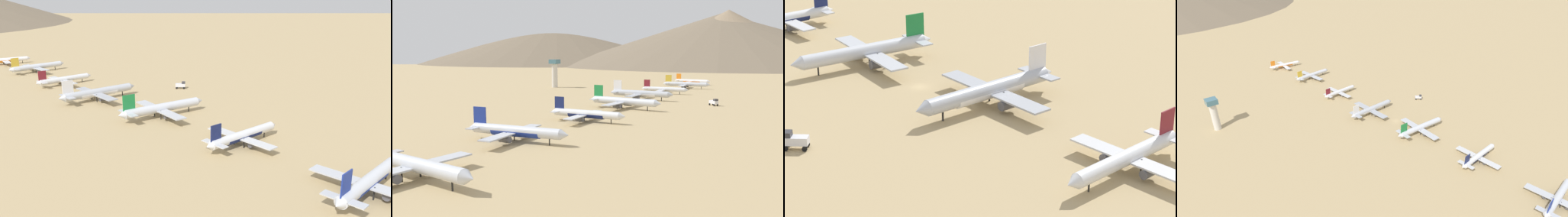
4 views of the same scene
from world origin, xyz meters
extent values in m
plane|color=tan|center=(0.00, 0.00, 0.00)|extent=(1857.83, 1857.83, 0.00)
cylinder|color=silver|center=(11.72, -156.46, 3.81)|extent=(32.86, 6.00, 3.45)
cone|color=silver|center=(29.46, -157.86, 3.81)|extent=(3.16, 3.60, 3.38)
cube|color=#B6BBC5|center=(10.36, -156.36, 3.21)|extent=(6.95, 31.14, 0.41)
cylinder|color=#4C4C54|center=(11.51, -150.98, 1.96)|extent=(3.97, 2.38, 2.09)
cylinder|color=#4C4C54|center=(10.65, -161.85, 1.96)|extent=(3.97, 2.38, 2.09)
cylinder|color=black|center=(24.10, -157.44, 1.73)|extent=(0.40, 0.40, 3.47)
cylinder|color=black|center=(9.64, -153.93, 1.73)|extent=(0.40, 0.40, 3.47)
cylinder|color=black|center=(9.27, -158.64, 1.73)|extent=(0.40, 0.40, 3.47)
cylinder|color=silver|center=(4.96, -112.54, 3.81)|extent=(32.80, 6.97, 3.44)
cone|color=silver|center=(22.62, -110.61, 3.81)|extent=(3.25, 3.67, 3.37)
cone|color=silver|center=(-12.52, -114.45, 3.81)|extent=(2.86, 3.36, 3.10)
cube|color=navy|center=(-9.27, -114.10, 7.84)|extent=(4.99, 0.86, 6.34)
cube|color=#B6BBC5|center=(-9.81, -114.16, 4.15)|extent=(4.06, 11.13, 0.33)
cube|color=#B6BBC5|center=(3.61, -112.69, 3.20)|extent=(7.85, 31.12, 0.41)
cylinder|color=#4C4C54|center=(3.74, -107.20, 1.96)|extent=(4.01, 2.49, 2.08)
cylinder|color=#4C4C54|center=(4.92, -118.01, 1.96)|extent=(4.01, 2.49, 2.08)
cylinder|color=black|center=(17.28, -111.19, 1.73)|extent=(0.40, 0.40, 3.46)
cylinder|color=black|center=(2.45, -110.44, 1.73)|extent=(0.40, 0.40, 3.46)
cylinder|color=black|center=(2.96, -115.13, 1.73)|extent=(0.40, 0.40, 3.46)
cylinder|color=navy|center=(4.96, -112.54, 3.55)|extent=(18.21, 5.38, 3.45)
cylinder|color=silver|center=(5.47, -66.54, 3.52)|extent=(30.26, 4.45, 3.18)
cone|color=silver|center=(21.87, -65.85, 3.52)|extent=(2.81, 3.23, 3.12)
cone|color=silver|center=(-10.76, -67.22, 3.52)|extent=(2.46, 2.96, 2.86)
cube|color=#141E51|center=(-7.75, -67.10, 7.24)|extent=(4.61, 0.49, 5.86)
cube|color=silver|center=(-8.25, -67.12, 3.84)|extent=(3.10, 10.15, 0.30)
cube|color=silver|center=(4.22, -66.59, 2.96)|extent=(5.39, 28.63, 0.38)
cylinder|color=#4C4C54|center=(4.67, -61.54, 1.81)|extent=(3.60, 2.07, 1.93)
cylinder|color=#4C4C54|center=(5.10, -71.58, 1.81)|extent=(3.60, 2.07, 1.93)
cylinder|color=black|center=(16.92, -66.05, 1.60)|extent=(0.37, 0.37, 3.20)
cylinder|color=black|center=(3.29, -64.45, 1.60)|extent=(0.37, 0.37, 3.20)
cylinder|color=black|center=(3.47, -68.80, 1.60)|extent=(0.37, 0.37, 3.20)
cylinder|color=#141E51|center=(5.47, -66.54, 3.28)|extent=(16.70, 3.89, 3.19)
cylinder|color=silver|center=(2.66, -22.05, 4.11)|extent=(35.37, 5.89, 3.72)
cone|color=silver|center=(21.80, -23.24, 4.11)|extent=(3.35, 3.83, 3.64)
cone|color=silver|center=(-16.28, -20.88, 4.11)|extent=(2.94, 3.51, 3.34)
cube|color=#197A38|center=(-12.76, -21.10, 8.46)|extent=(5.39, 0.67, 6.85)
cube|color=#B6BBC5|center=(-13.35, -21.06, 4.48)|extent=(3.85, 11.91, 0.35)
cube|color=#B6BBC5|center=(1.20, -21.96, 3.46)|extent=(6.94, 33.49, 0.44)
cylinder|color=#4C4C54|center=(2.34, -16.16, 2.11)|extent=(4.24, 2.50, 2.25)
cylinder|color=#4C4C54|center=(1.62, -27.87, 2.11)|extent=(4.24, 2.50, 2.25)
cylinder|color=black|center=(16.02, -22.88, 1.87)|extent=(0.43, 0.43, 3.74)
cylinder|color=black|center=(0.38, -19.37, 1.87)|extent=(0.43, 0.43, 3.74)
cylinder|color=black|center=(0.06, -24.44, 1.87)|extent=(0.43, 0.43, 3.74)
cylinder|color=#B2B7C1|center=(-5.46, 20.66, 4.09)|extent=(35.21, 5.06, 3.70)
cone|color=#B2B7C1|center=(13.63, 21.40, 4.09)|extent=(3.26, 3.75, 3.63)
cone|color=#B2B7C1|center=(-24.35, 19.93, 4.09)|extent=(2.86, 3.44, 3.33)
cube|color=white|center=(-20.85, 20.07, 8.43)|extent=(5.37, 0.55, 6.82)
cube|color=#A4A8B2|center=(-21.43, 20.05, 4.46)|extent=(3.57, 11.81, 0.35)
cube|color=#A4A8B2|center=(-6.92, 20.61, 3.45)|extent=(6.15, 33.31, 0.44)
cylinder|color=#4C4C54|center=(-6.37, 26.48, 2.11)|extent=(4.18, 2.40, 2.24)
cylinder|color=#4C4C54|center=(-5.91, 14.79, 2.11)|extent=(4.18, 2.40, 2.24)
cylinder|color=black|center=(7.87, 21.18, 1.86)|extent=(0.43, 0.43, 3.72)
cylinder|color=black|center=(-7.99, 23.10, 1.86)|extent=(0.43, 0.43, 3.72)
cylinder|color=black|center=(-7.80, 18.04, 1.86)|extent=(0.43, 0.43, 3.72)
cylinder|color=white|center=(-5.46, 20.66, 3.82)|extent=(19.43, 4.45, 3.71)
cylinder|color=silver|center=(-5.06, 63.83, 3.36)|extent=(28.99, 5.59, 3.04)
cone|color=silver|center=(10.58, 65.23, 3.36)|extent=(2.82, 3.20, 2.98)
cone|color=silver|center=(-20.53, 62.45, 3.36)|extent=(2.48, 2.93, 2.74)
cube|color=maroon|center=(-17.66, 62.71, 6.93)|extent=(4.41, 0.67, 5.61)
cube|color=silver|center=(-18.14, 62.67, 3.67)|extent=(3.41, 9.80, 0.29)
cube|color=silver|center=(-6.25, 63.73, 2.83)|extent=(6.40, 27.48, 0.36)
cylinder|color=#4C4C54|center=(-6.04, 68.57, 1.73)|extent=(3.51, 2.13, 1.84)
cylinder|color=#4C4C54|center=(-5.19, 59.00, 1.73)|extent=(3.51, 2.13, 1.84)
cylinder|color=black|center=(5.85, 64.81, 1.53)|extent=(0.35, 0.35, 3.06)
cylinder|color=black|center=(-7.24, 65.73, 1.53)|extent=(0.35, 0.35, 3.06)
cylinder|color=black|center=(-6.87, 61.58, 1.53)|extent=(0.35, 0.35, 3.06)
cylinder|color=silver|center=(-3.61, 112.36, 3.76)|extent=(32.44, 7.04, 3.41)
cone|color=silver|center=(13.84, 114.35, 3.76)|extent=(3.23, 3.64, 3.34)
cone|color=silver|center=(-20.89, 110.38, 3.76)|extent=(2.84, 3.33, 3.06)
cube|color=gold|center=(-17.68, 110.75, 7.75)|extent=(4.93, 0.87, 6.27)
cube|color=#B6BBC5|center=(-18.22, 110.69, 4.10)|extent=(4.07, 11.01, 0.32)
cube|color=#B6BBC5|center=(-4.95, 112.20, 3.17)|extent=(7.91, 30.78, 0.40)
cylinder|color=#4C4C54|center=(-4.85, 117.63, 1.94)|extent=(3.97, 2.47, 2.06)
cylinder|color=#4C4C54|center=(-3.63, 106.94, 1.94)|extent=(3.97, 2.47, 2.06)
cylinder|color=black|center=(8.57, 113.74, 1.71)|extent=(0.39, 0.39, 3.42)
cylinder|color=black|center=(-6.10, 114.42, 1.71)|extent=(0.39, 0.39, 3.42)
cylinder|color=black|center=(-5.58, 109.79, 1.71)|extent=(0.39, 0.39, 3.42)
cylinder|color=white|center=(-10.78, 156.19, 3.33)|extent=(28.69, 5.04, 3.01)
cone|color=white|center=(4.73, 155.08, 3.33)|extent=(2.74, 3.13, 2.95)
cone|color=white|center=(-26.12, 157.29, 3.33)|extent=(2.41, 2.86, 2.71)
cube|color=orange|center=(-23.27, 157.09, 6.86)|extent=(4.37, 0.59, 5.55)
cube|color=silver|center=(-23.75, 157.12, 3.63)|extent=(3.21, 9.67, 0.29)
cube|color=silver|center=(-11.96, 156.28, 2.80)|extent=(5.88, 27.17, 0.36)
cylinder|color=#4C4C54|center=(-10.99, 160.98, 1.71)|extent=(3.45, 2.06, 1.82)
cylinder|color=#4C4C54|center=(-11.67, 151.49, 1.71)|extent=(3.45, 2.06, 1.82)
cylinder|color=black|center=(0.04, 155.42, 1.51)|extent=(0.35, 0.35, 3.03)
cylinder|color=black|center=(-12.61, 158.39, 1.51)|extent=(0.35, 0.35, 3.03)
cylinder|color=black|center=(-12.90, 154.28, 1.51)|extent=(0.35, 0.35, 3.03)
cylinder|color=orange|center=(-10.78, 156.19, 3.10)|extent=(15.87, 4.13, 3.02)
cube|color=silver|center=(40.20, 14.94, 1.95)|extent=(5.46, 5.11, 1.70)
cube|color=#333338|center=(41.50, 13.84, 3.35)|extent=(2.71, 2.74, 1.10)
cylinder|color=black|center=(42.45, 14.54, 0.55)|extent=(1.07, 0.98, 1.10)
cylinder|color=black|center=(40.96, 12.79, 0.55)|extent=(1.07, 0.98, 1.10)
cylinder|color=black|center=(39.43, 17.10, 0.55)|extent=(1.07, 0.98, 1.10)
cylinder|color=black|center=(37.95, 15.34, 0.55)|extent=(1.07, 0.98, 1.10)
cylinder|color=beige|center=(-103.69, 72.29, 9.84)|extent=(4.80, 4.80, 19.69)
cube|color=#3F6B7A|center=(-103.69, 72.29, 21.49)|extent=(7.20, 7.20, 3.60)
cone|color=#70604C|center=(-106.30, 729.58, 56.50)|extent=(719.52, 719.52, 112.99)
cone|color=#70604C|center=(-544.25, 738.44, 58.46)|extent=(712.24, 712.24, 116.92)
cone|color=#847056|center=(-88.93, 712.99, 59.17)|extent=(437.28, 437.28, 118.34)
camera|label=1|loc=(-91.51, -159.02, 51.06)|focal=37.65mm
camera|label=2|loc=(91.14, -217.75, 29.42)|focal=38.20mm
camera|label=3|loc=(100.58, 155.11, 68.99)|focal=73.03mm
camera|label=4|loc=(-144.58, -146.94, 117.13)|focal=29.57mm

